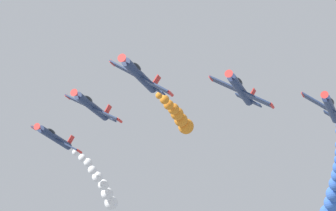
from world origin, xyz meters
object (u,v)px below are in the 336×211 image
(airplane_lead, at_px, (140,75))
(airplane_right_outer, at_px, (55,137))
(airplane_left_inner, at_px, (240,89))
(airplane_right_inner, at_px, (92,106))
(airplane_left_outer, at_px, (331,109))

(airplane_lead, xyz_separation_m, airplane_right_outer, (21.14, -18.46, 0.14))
(airplane_lead, height_order, airplane_left_inner, airplane_left_inner)
(airplane_lead, xyz_separation_m, airplane_right_inner, (11.20, -10.27, 1.05))
(airplane_left_outer, height_order, airplane_right_outer, airplane_left_outer)
(airplane_lead, xyz_separation_m, airplane_left_outer, (-20.15, -19.37, -0.05))
(airplane_lead, relative_size, airplane_left_outer, 1.00)
(airplane_right_inner, bearing_deg, airplane_left_inner, 177.20)
(airplane_left_inner, bearing_deg, airplane_left_outer, -134.53)
(airplane_left_inner, distance_m, airplane_left_outer, 14.22)
(airplane_left_outer, distance_m, airplane_right_outer, 41.30)
(airplane_left_inner, xyz_separation_m, airplane_right_inner, (21.39, -1.04, 0.78))
(airplane_left_outer, bearing_deg, airplane_lead, 43.86)
(airplane_lead, relative_size, airplane_right_outer, 1.00)
(airplane_right_inner, bearing_deg, airplane_right_outer, -39.47)
(airplane_left_inner, distance_m, airplane_right_inner, 21.43)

